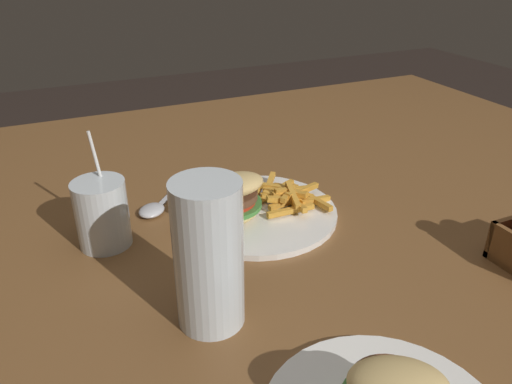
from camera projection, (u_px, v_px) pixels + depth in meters
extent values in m
cube|color=brown|center=(300.00, 228.00, 0.84)|extent=(1.65, 1.41, 0.03)
cylinder|color=brown|center=(394.00, 189.00, 1.80)|extent=(0.06, 0.06, 0.72)
cylinder|color=white|center=(256.00, 212.00, 0.85)|extent=(0.27, 0.27, 0.01)
ellipsoid|color=#DBB770|center=(229.00, 212.00, 0.81)|extent=(0.12, 0.11, 0.02)
cylinder|color=#428438|center=(229.00, 204.00, 0.81)|extent=(0.13, 0.13, 0.01)
cylinder|color=red|center=(229.00, 200.00, 0.80)|extent=(0.11, 0.11, 0.01)
cylinder|color=brown|center=(228.00, 194.00, 0.80)|extent=(0.11, 0.11, 0.01)
ellipsoid|color=#DBB770|center=(233.00, 185.00, 0.78)|extent=(0.12, 0.11, 0.04)
cube|color=gold|center=(291.00, 210.00, 0.83)|extent=(0.08, 0.01, 0.01)
cube|color=gold|center=(279.00, 191.00, 0.87)|extent=(0.07, 0.01, 0.02)
cube|color=gold|center=(293.00, 196.00, 0.86)|extent=(0.08, 0.02, 0.02)
cube|color=gold|center=(254.00, 201.00, 0.86)|extent=(0.05, 0.06, 0.03)
cube|color=gold|center=(289.00, 201.00, 0.85)|extent=(0.08, 0.02, 0.01)
cube|color=gold|center=(279.00, 188.00, 0.88)|extent=(0.07, 0.05, 0.01)
cube|color=gold|center=(281.00, 198.00, 0.86)|extent=(0.05, 0.05, 0.02)
cube|color=gold|center=(268.00, 188.00, 0.91)|extent=(0.06, 0.07, 0.03)
cube|color=gold|center=(275.00, 191.00, 0.88)|extent=(0.09, 0.04, 0.02)
cube|color=gold|center=(285.00, 187.00, 0.90)|extent=(0.02, 0.07, 0.03)
cube|color=gold|center=(285.00, 192.00, 0.86)|extent=(0.06, 0.07, 0.02)
cube|color=gold|center=(292.00, 190.00, 0.86)|extent=(0.07, 0.01, 0.02)
cube|color=gold|center=(288.00, 194.00, 0.85)|extent=(0.06, 0.05, 0.01)
cube|color=gold|center=(286.00, 199.00, 0.86)|extent=(0.05, 0.07, 0.02)
cube|color=gold|center=(314.00, 200.00, 0.86)|extent=(0.02, 0.09, 0.01)
cube|color=gold|center=(289.00, 200.00, 0.84)|extent=(0.08, 0.02, 0.02)
cube|color=gold|center=(285.00, 196.00, 0.86)|extent=(0.07, 0.06, 0.03)
cube|color=gold|center=(294.00, 195.00, 0.84)|extent=(0.02, 0.07, 0.02)
cube|color=gold|center=(315.00, 200.00, 0.86)|extent=(0.06, 0.02, 0.02)
cube|color=gold|center=(302.00, 190.00, 0.87)|extent=(0.08, 0.04, 0.02)
cube|color=gold|center=(297.00, 205.00, 0.84)|extent=(0.01, 0.06, 0.02)
cylinder|color=silver|center=(209.00, 256.00, 0.58)|extent=(0.08, 0.08, 0.19)
cylinder|color=#C67F23|center=(209.00, 270.00, 0.59)|extent=(0.07, 0.07, 0.15)
cylinder|color=silver|center=(102.00, 214.00, 0.75)|extent=(0.08, 0.08, 0.10)
cylinder|color=orange|center=(103.00, 220.00, 0.75)|extent=(0.07, 0.07, 0.08)
cylinder|color=white|center=(103.00, 186.00, 0.75)|extent=(0.02, 0.01, 0.18)
ellipsoid|color=silver|center=(152.00, 210.00, 0.85)|extent=(0.06, 0.07, 0.01)
cube|color=silver|center=(172.00, 193.00, 0.92)|extent=(0.08, 0.09, 0.00)
ellipsoid|color=#DBB770|center=(398.00, 384.00, 0.43)|extent=(0.11, 0.11, 0.05)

